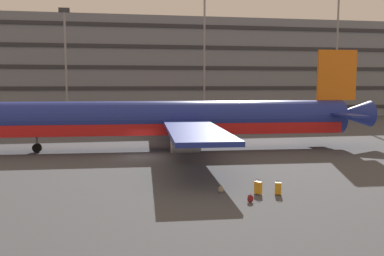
{
  "coord_description": "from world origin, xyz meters",
  "views": [
    {
      "loc": [
        -1.65,
        -37.59,
        6.76
      ],
      "look_at": [
        4.15,
        -3.43,
        3.0
      ],
      "focal_mm": 37.96,
      "sensor_mm": 36.0,
      "label": 1
    }
  ],
  "objects": [
    {
      "name": "terminal_structure",
      "position": [
        0.0,
        50.2,
        9.98
      ],
      "size": [
        147.93,
        16.54,
        19.97
      ],
      "color": "slate",
      "rests_on": "ground_plane"
    },
    {
      "name": "ground_plane",
      "position": [
        0.0,
        0.0,
        0.0
      ],
      "size": [
        600.0,
        600.0,
        0.0
      ],
      "primitive_type": "plane",
      "color": "#424449"
    },
    {
      "name": "light_mast_center_right",
      "position": [
        38.48,
        34.66,
        13.42
      ],
      "size": [
        1.8,
        0.5,
        23.42
      ],
      "color": "gray",
      "rests_on": "ground_plane"
    },
    {
      "name": "suitcase_navy",
      "position": [
        6.44,
        -14.23,
        0.42
      ],
      "size": [
        0.44,
        0.5,
        0.98
      ],
      "color": "orange",
      "rests_on": "ground_plane"
    },
    {
      "name": "suitcase_teal",
      "position": [
        7.61,
        -14.57,
        0.41
      ],
      "size": [
        0.45,
        0.41,
        0.92
      ],
      "color": "orange",
      "rests_on": "ground_plane"
    },
    {
      "name": "light_mast_left",
      "position": [
        -11.15,
        34.66,
        11.39
      ],
      "size": [
        1.8,
        0.5,
        19.47
      ],
      "color": "gray",
      "rests_on": "ground_plane"
    },
    {
      "name": "airliner",
      "position": [
        3.88,
        3.53,
        3.1
      ],
      "size": [
        41.8,
        33.91,
        10.35
      ],
      "color": "navy",
      "rests_on": "ground_plane"
    },
    {
      "name": "light_mast_center_left",
      "position": [
        12.86,
        34.66,
        13.53
      ],
      "size": [
        1.8,
        0.5,
        23.63
      ],
      "color": "gray",
      "rests_on": "ground_plane"
    },
    {
      "name": "backpack_laid_flat",
      "position": [
        4.25,
        -13.58,
        0.22
      ],
      "size": [
        0.38,
        0.29,
        0.51
      ],
      "color": "gray",
      "rests_on": "ground_plane"
    },
    {
      "name": "backpack_small",
      "position": [
        5.43,
        -15.86,
        0.22
      ],
      "size": [
        0.39,
        0.24,
        0.51
      ],
      "color": "maroon",
      "rests_on": "ground_plane"
    }
  ]
}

